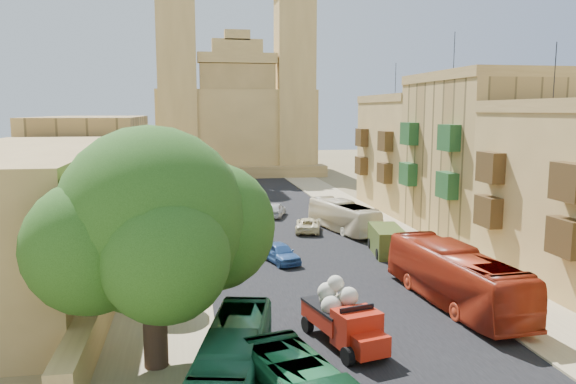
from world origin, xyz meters
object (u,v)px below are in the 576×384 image
object	(u,v)px
car_white_b	(275,210)
red_truck	(344,316)
car_dkblue	(228,203)
street_tree_b	(163,211)
car_blue_b	(218,182)
church	(235,117)
ficus_tree	(154,227)
street_tree_d	(172,176)
bus_red_east	(455,277)
car_white_a	(227,225)
car_blue_a	(280,253)
pedestrian_c	(479,286)
street_tree_a	(153,242)
bus_green_north	(233,363)
olive_pickup	(387,241)
pedestrian_a	(438,267)
car_cream	(308,225)
street_tree_c	(168,190)
bus_cream_east	(343,216)

from	to	relation	value
car_white_b	red_truck	bearing A→B (deg)	106.31
car_dkblue	street_tree_b	bearing A→B (deg)	-127.76
car_blue_b	church	bearing A→B (deg)	97.72
ficus_tree	street_tree_d	world-z (taller)	ficus_tree
bus_red_east	car_white_a	xyz separation A→B (m)	(-11.09, 21.09, -1.01)
car_blue_a	church	bearing A→B (deg)	71.66
car_dkblue	pedestrian_c	distance (m)	34.77
car_white_b	street_tree_a	bearing A→B (deg)	85.98
bus_green_north	car_blue_b	size ratio (longest dim) A/B	2.80
car_white_b	ficus_tree	bearing A→B (deg)	92.29
street_tree_d	pedestrian_c	size ratio (longest dim) A/B	2.95
red_truck	car_dkblue	world-z (taller)	red_truck
street_tree_a	car_blue_a	distance (m)	11.20
street_tree_b	car_white_b	bearing A→B (deg)	49.48
red_truck	car_blue_b	bearing A→B (deg)	92.83
street_tree_a	pedestrian_c	xyz separation A→B (m)	(18.07, -2.52, -2.68)
street_tree_d	bus_green_north	distance (m)	47.16
olive_pickup	pedestrian_a	bearing A→B (deg)	-81.40
bus_red_east	car_blue_b	distance (m)	52.73
church	car_blue_a	bearing A→B (deg)	-91.73
olive_pickup	car_white_b	size ratio (longest dim) A/B	1.19
church	bus_green_north	size ratio (longest dim) A/B	3.94
street_tree_a	bus_red_east	world-z (taller)	street_tree_a
bus_green_north	olive_pickup	bearing A→B (deg)	68.68
bus_green_north	car_white_a	world-z (taller)	bus_green_north
olive_pickup	car_white_b	distance (m)	17.19
car_blue_b	car_cream	bearing A→B (deg)	-58.96
street_tree_c	pedestrian_c	distance (m)	32.17
car_cream	car_white_b	xyz separation A→B (m)	(-1.76, 7.56, 0.10)
car_white_a	street_tree_c	bearing A→B (deg)	118.26
street_tree_c	pedestrian_c	world-z (taller)	street_tree_c
ficus_tree	bus_green_north	size ratio (longest dim) A/B	1.09
pedestrian_a	bus_red_east	bearing A→B (deg)	69.80
red_truck	bus_green_north	distance (m)	6.50
church	bus_cream_east	bearing A→B (deg)	-83.87
bus_green_north	bus_red_east	size ratio (longest dim) A/B	0.80
bus_cream_east	pedestrian_c	size ratio (longest dim) A/B	6.24
bus_green_north	car_blue_b	xyz separation A→B (m)	(2.56, 59.54, -0.74)
red_truck	bus_red_east	size ratio (longest dim) A/B	0.48
bus_red_east	church	bearing A→B (deg)	-89.18
street_tree_c	pedestrian_a	xyz separation A→B (m)	(17.50, -22.44, -2.27)
street_tree_b	bus_red_east	size ratio (longest dim) A/B	0.40
street_tree_b	car_white_b	world-z (taller)	street_tree_b
pedestrian_c	olive_pickup	bearing A→B (deg)	170.78
street_tree_a	olive_pickup	size ratio (longest dim) A/B	1.02
church	ficus_tree	size ratio (longest dim) A/B	3.60
bus_cream_east	car_dkblue	distance (m)	16.57
bus_green_north	street_tree_d	bearing A→B (deg)	107.07
olive_pickup	car_blue_b	bearing A→B (deg)	104.50
car_blue_a	car_white_b	world-z (taller)	car_white_b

